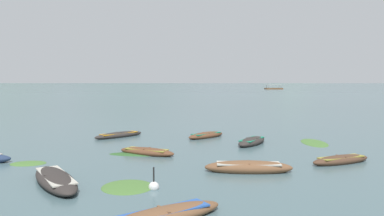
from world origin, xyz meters
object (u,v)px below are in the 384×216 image
at_px(rowboat_6, 119,135).
at_px(ferry_0, 274,88).
at_px(rowboat_7, 252,141).
at_px(mooring_buoy, 154,186).
at_px(rowboat_3, 341,160).
at_px(rowboat_2, 164,216).
at_px(rowboat_1, 55,180).
at_px(rowboat_9, 147,152).
at_px(rowboat_4, 248,167).
at_px(rowboat_5, 206,135).

relative_size(rowboat_6, ferry_0, 0.37).
relative_size(rowboat_7, mooring_buoy, 3.72).
bearing_deg(rowboat_3, rowboat_2, -135.23).
relative_size(rowboat_1, rowboat_9, 1.30).
distance_m(rowboat_7, rowboat_9, 7.09).
height_order(rowboat_3, rowboat_4, rowboat_4).
distance_m(rowboat_1, mooring_buoy, 3.93).
height_order(rowboat_2, rowboat_3, rowboat_2).
bearing_deg(rowboat_5, rowboat_1, -115.85).
distance_m(rowboat_2, rowboat_7, 13.76).
bearing_deg(rowboat_2, rowboat_5, 85.28).
relative_size(rowboat_6, rowboat_7, 1.00).
bearing_deg(mooring_buoy, rowboat_2, -77.27).
xyz_separation_m(rowboat_5, mooring_buoy, (-2.02, -12.71, -0.06)).
bearing_deg(mooring_buoy, rowboat_3, 28.46).
height_order(rowboat_2, rowboat_7, rowboat_7).
height_order(rowboat_4, rowboat_5, rowboat_4).
xyz_separation_m(rowboat_9, mooring_buoy, (1.25, -6.45, -0.05)).
bearing_deg(rowboat_9, rowboat_4, -36.14).
distance_m(rowboat_1, rowboat_6, 12.22).
bearing_deg(rowboat_4, ferry_0, 79.00).
distance_m(rowboat_1, rowboat_9, 6.49).
xyz_separation_m(rowboat_4, rowboat_5, (-1.80, 9.96, -0.04)).
bearing_deg(rowboat_2, rowboat_6, 107.28).
bearing_deg(rowboat_7, rowboat_1, -132.93).
bearing_deg(ferry_0, rowboat_9, -102.83).
relative_size(rowboat_9, mooring_buoy, 3.66).
relative_size(rowboat_7, rowboat_9, 1.02).
distance_m(rowboat_9, ferry_0, 177.26).
bearing_deg(rowboat_1, rowboat_7, 47.07).
xyz_separation_m(rowboat_5, rowboat_9, (-3.27, -6.26, -0.00)).
distance_m(rowboat_3, rowboat_7, 6.46).
distance_m(rowboat_2, rowboat_6, 16.62).
xyz_separation_m(rowboat_7, rowboat_9, (-6.15, -3.52, -0.02)).
distance_m(rowboat_2, mooring_buoy, 3.21).
relative_size(rowboat_4, ferry_0, 0.41).
bearing_deg(ferry_0, rowboat_1, -103.22).
xyz_separation_m(rowboat_2, rowboat_9, (-1.96, 9.58, -0.01)).
relative_size(rowboat_5, rowboat_9, 0.90).
distance_m(rowboat_7, mooring_buoy, 11.11).
relative_size(rowboat_1, ferry_0, 0.47).
relative_size(rowboat_4, rowboat_9, 1.13).
bearing_deg(rowboat_2, ferry_0, 78.41).
distance_m(rowboat_4, mooring_buoy, 4.70).
bearing_deg(rowboat_3, ferry_0, 80.38).
relative_size(rowboat_1, rowboat_6, 1.27).
bearing_deg(rowboat_4, rowboat_9, 143.86).
xyz_separation_m(rowboat_1, rowboat_2, (4.60, -3.65, -0.02)).
height_order(rowboat_1, rowboat_4, rowboat_4).
bearing_deg(mooring_buoy, rowboat_7, 63.83).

